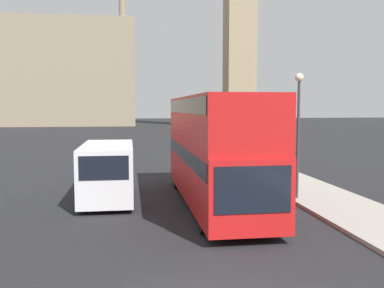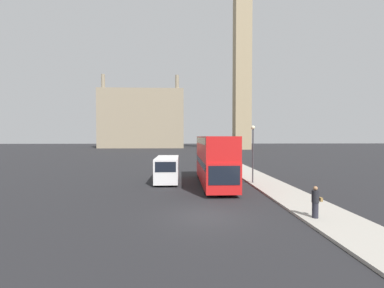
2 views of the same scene
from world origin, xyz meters
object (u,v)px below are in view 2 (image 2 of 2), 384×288
object	(u,v)px
red_double_decker_bus	(214,158)
white_van	(167,169)
pedestrian	(315,202)
street_lamp	(253,145)
clock_tower	(242,42)

from	to	relation	value
red_double_decker_bus	white_van	xyz separation A→B (m)	(-4.40, 1.48, -1.17)
white_van	pedestrian	size ratio (longest dim) A/B	3.33
street_lamp	white_van	bearing A→B (deg)	170.56
red_double_decker_bus	white_van	size ratio (longest dim) A/B	1.98
pedestrian	clock_tower	bearing A→B (deg)	79.46
red_double_decker_bus	street_lamp	distance (m)	3.83
red_double_decker_bus	pedestrian	world-z (taller)	red_double_decker_bus
pedestrian	white_van	bearing A→B (deg)	125.65
red_double_decker_bus	pedestrian	xyz separation A→B (m)	(4.03, -10.27, -1.48)
white_van	street_lamp	world-z (taller)	street_lamp
red_double_decker_bus	street_lamp	world-z (taller)	street_lamp
white_van	clock_tower	bearing A→B (deg)	70.69
clock_tower	white_van	bearing A→B (deg)	-109.31
white_van	pedestrian	distance (m)	14.47
red_double_decker_bus	street_lamp	bearing A→B (deg)	2.34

